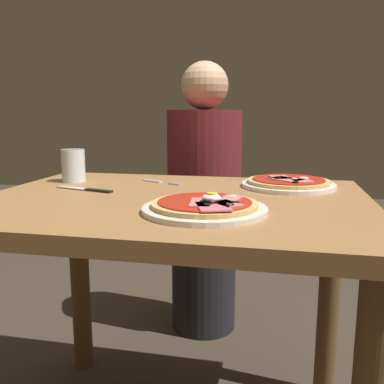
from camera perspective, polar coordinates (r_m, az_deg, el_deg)
dining_table at (r=1.14m, az=-2.53°, el=-7.40°), size 1.02×0.77×0.75m
pizza_foreground at (r=0.94m, az=1.80°, el=-2.01°), size 0.28×0.28×0.05m
pizza_across_left at (r=1.28m, az=12.93°, el=1.18°), size 0.28×0.28×0.03m
water_glass_near at (r=1.40m, az=-15.76°, el=3.20°), size 0.07×0.07×0.10m
fork at (r=1.34m, az=-4.55°, el=1.38°), size 0.15×0.08×0.00m
knife at (r=1.23m, az=-13.94°, el=0.34°), size 0.19×0.07×0.01m
diner_person at (r=1.85m, az=1.64°, el=-2.01°), size 0.32×0.32×1.18m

